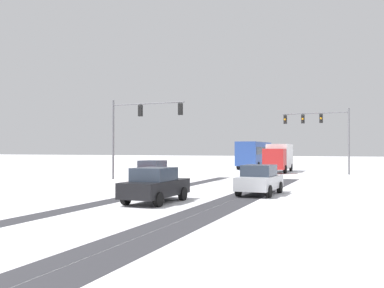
# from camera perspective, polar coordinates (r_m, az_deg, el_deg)

# --- Properties ---
(wheel_track_left_lane) EXTENTS (1.13, 32.91, 0.01)m
(wheel_track_left_lane) POSITION_cam_1_polar(r_m,az_deg,el_deg) (20.21, 6.49, -7.69)
(wheel_track_left_lane) COLOR #38383D
(wheel_track_left_lane) RESTS_ON ground
(wheel_track_right_lane) EXTENTS (0.83, 32.91, 0.01)m
(wheel_track_right_lane) POSITION_cam_1_polar(r_m,az_deg,el_deg) (20.49, 3.76, -7.60)
(wheel_track_right_lane) COLOR #38383D
(wheel_track_right_lane) RESTS_ON ground
(wheel_track_center) EXTENTS (1.11, 32.91, 0.01)m
(wheel_track_center) POSITION_cam_1_polar(r_m,az_deg,el_deg) (22.44, -8.21, -6.99)
(wheel_track_center) COLOR #38383D
(wheel_track_center) RESTS_ON ground
(sidewalk_kerb_right) EXTENTS (4.00, 32.91, 0.12)m
(sidewalk_kerb_right) POSITION_cam_1_polar(r_m,az_deg,el_deg) (18.03, 22.69, -8.31)
(sidewalk_kerb_right) COLOR white
(sidewalk_kerb_right) RESTS_ON ground
(traffic_signal_near_left) EXTENTS (6.51, 0.48, 6.50)m
(traffic_signal_near_left) POSITION_cam_1_polar(r_m,az_deg,el_deg) (34.66, -7.34, 2.94)
(traffic_signal_near_left) COLOR slate
(traffic_signal_near_left) RESTS_ON ground
(traffic_signal_far_right) EXTENTS (6.61, 0.58, 6.50)m
(traffic_signal_far_right) POSITION_cam_1_polar(r_m,az_deg,el_deg) (44.66, 16.81, 2.33)
(traffic_signal_far_right) COLOR slate
(traffic_signal_far_right) RESTS_ON ground
(car_red_lead) EXTENTS (1.87, 4.12, 1.62)m
(car_red_lead) POSITION_cam_1_polar(r_m,az_deg,el_deg) (32.64, -5.21, -3.60)
(car_red_lead) COLOR red
(car_red_lead) RESTS_ON ground
(car_silver_second) EXTENTS (1.96, 4.16, 1.62)m
(car_silver_second) POSITION_cam_1_polar(r_m,az_deg,el_deg) (23.49, 9.00, -4.72)
(car_silver_second) COLOR #B7BABF
(car_silver_second) RESTS_ON ground
(car_black_third) EXTENTS (1.91, 4.14, 1.62)m
(car_black_third) POSITION_cam_1_polar(r_m,az_deg,el_deg) (19.84, -4.94, -5.46)
(car_black_third) COLOR black
(car_black_third) RESTS_ON ground
(bus_oncoming) EXTENTS (2.92, 11.07, 3.38)m
(bus_oncoming) POSITION_cam_1_polar(r_m,az_deg,el_deg) (55.54, 8.34, -1.19)
(bus_oncoming) COLOR #284793
(bus_oncoming) RESTS_ON ground
(box_truck_delivery) EXTENTS (2.45, 7.45, 3.02)m
(box_truck_delivery) POSITION_cam_1_polar(r_m,az_deg,el_deg) (46.94, 11.47, -1.71)
(box_truck_delivery) COLOR red
(box_truck_delivery) RESTS_ON ground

